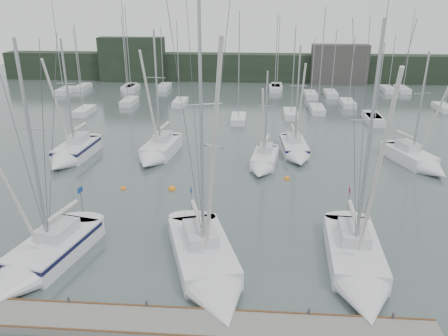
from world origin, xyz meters
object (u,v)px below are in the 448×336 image
(sailboat_mid_d, at_px, (296,151))
(sailboat_mid_e, at_px, (419,162))
(sailboat_near_center, at_px, (210,273))
(sailboat_mid_b, at_px, (157,153))
(buoy_b, at_px, (287,179))
(sailboat_mid_a, at_px, (71,154))
(sailboat_near_left, at_px, (36,263))
(buoy_a, at_px, (172,189))
(sailboat_mid_c, at_px, (263,163))
(buoy_c, at_px, (123,189))
(sailboat_near_right, at_px, (359,271))

(sailboat_mid_d, distance_m, sailboat_mid_e, 11.42)
(sailboat_near_center, xyz_separation_m, sailboat_mid_b, (-7.26, 19.40, 0.05))
(sailboat_near_center, xyz_separation_m, buoy_b, (5.17, 15.15, -0.56))
(sailboat_mid_e, bearing_deg, buoy_b, 178.12)
(sailboat_mid_e, height_order, buoy_b, sailboat_mid_e)
(sailboat_mid_a, bearing_deg, sailboat_mid_e, 4.79)
(sailboat_near_left, xyz_separation_m, buoy_a, (5.58, 12.03, -0.61))
(sailboat_mid_c, bearing_deg, buoy_b, -41.46)
(buoy_c, bearing_deg, sailboat_near_center, -54.92)
(sailboat_near_center, distance_m, buoy_b, 16.01)
(sailboat_near_left, height_order, buoy_a, sailboat_near_left)
(buoy_a, bearing_deg, sailboat_mid_a, 151.35)
(sailboat_mid_d, height_order, sailboat_mid_e, sailboat_mid_d)
(sailboat_mid_e, xyz_separation_m, buoy_b, (-12.39, -3.72, -0.56))
(buoy_a, height_order, buoy_c, buoy_a)
(sailboat_near_left, relative_size, sailboat_near_right, 0.94)
(sailboat_mid_a, bearing_deg, buoy_a, -24.99)
(sailboat_near_right, relative_size, sailboat_mid_e, 1.33)
(sailboat_mid_d, xyz_separation_m, buoy_a, (-10.78, -8.90, -0.55))
(sailboat_near_right, bearing_deg, buoy_c, 149.32)
(sailboat_mid_a, xyz_separation_m, sailboat_mid_d, (21.78, 2.90, -0.11))
(sailboat_near_left, xyz_separation_m, sailboat_near_right, (18.23, 0.56, -0.05))
(sailboat_mid_b, xyz_separation_m, buoy_a, (2.84, -7.19, -0.61))
(buoy_c, bearing_deg, sailboat_near_left, -97.46)
(sailboat_mid_c, xyz_separation_m, buoy_b, (2.05, -2.41, -0.51))
(buoy_a, height_order, buoy_b, buoy_a)
(sailboat_mid_b, xyz_separation_m, sailboat_mid_e, (24.81, -0.53, -0.06))
(sailboat_mid_a, distance_m, sailboat_mid_c, 18.54)
(sailboat_mid_e, relative_size, buoy_c, 24.25)
(sailboat_mid_a, distance_m, sailboat_mid_d, 21.97)
(buoy_b, bearing_deg, sailboat_mid_b, 161.10)
(sailboat_near_center, distance_m, buoy_c, 14.71)
(sailboat_mid_c, xyz_separation_m, sailboat_mid_e, (14.44, 1.31, 0.05))
(sailboat_mid_d, height_order, buoy_b, sailboat_mid_d)
(sailboat_mid_b, bearing_deg, sailboat_near_center, -62.52)
(sailboat_mid_a, bearing_deg, sailboat_mid_c, 1.61)
(sailboat_near_center, bearing_deg, buoy_b, 53.44)
(sailboat_near_center, relative_size, sailboat_mid_d, 1.43)
(sailboat_mid_d, relative_size, buoy_c, 24.76)
(sailboat_mid_c, height_order, sailboat_mid_e, sailboat_mid_e)
(sailboat_mid_e, distance_m, buoy_b, 12.95)
(sailboat_near_right, bearing_deg, buoy_a, 141.21)
(sailboat_near_left, height_order, sailboat_mid_e, sailboat_near_left)
(sailboat_mid_c, xyz_separation_m, sailboat_mid_d, (3.25, 3.56, 0.04))
(sailboat_near_left, distance_m, sailboat_near_center, 10.00)
(sailboat_mid_b, bearing_deg, sailboat_near_left, -91.15)
(sailboat_near_center, xyz_separation_m, sailboat_near_right, (8.24, 0.74, -0.00))
(sailboat_mid_e, bearing_deg, sailboat_near_right, -135.81)
(sailboat_mid_c, bearing_deg, buoy_c, -146.30)
(sailboat_mid_a, relative_size, sailboat_mid_e, 1.09)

